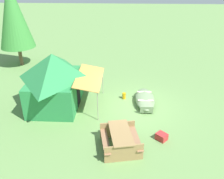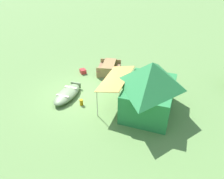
{
  "view_description": "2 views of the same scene",
  "coord_description": "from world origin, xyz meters",
  "views": [
    {
      "loc": [
        -11.06,
        0.55,
        6.76
      ],
      "look_at": [
        0.53,
        1.11,
        0.79
      ],
      "focal_mm": 38.58,
      "sensor_mm": 36.0,
      "label": 1
    },
    {
      "loc": [
        9.88,
        5.46,
        7.35
      ],
      "look_at": [
        0.07,
        1.98,
        0.84
      ],
      "focal_mm": 34.93,
      "sensor_mm": 36.0,
      "label": 2
    }
  ],
  "objects": [
    {
      "name": "beached_rowboat",
      "position": [
        0.52,
        -0.7,
        0.24
      ],
      "size": [
        2.45,
        1.07,
        0.46
      ],
      "color": "#6E865E",
      "rests_on": "ground_plane"
    },
    {
      "name": "fuel_can",
      "position": [
        0.95,
        0.44,
        0.18
      ],
      "size": [
        0.28,
        0.28,
        0.35
      ],
      "primitive_type": "cylinder",
      "rotation": [
        0.0,
        0.0,
        2.22
      ],
      "color": "#CF910E",
      "rests_on": "ground_plane"
    },
    {
      "name": "ground_plane",
      "position": [
        0.0,
        0.0,
        0.0
      ],
      "size": [
        80.0,
        80.0,
        0.0
      ],
      "primitive_type": "plane",
      "color": "#658D4C"
    },
    {
      "name": "picnic_table",
      "position": [
        -3.24,
        0.58,
        0.5
      ],
      "size": [
        2.0,
        1.83,
        0.8
      ],
      "color": "#977648",
      "rests_on": "ground_plane"
    },
    {
      "name": "cooler_box",
      "position": [
        -2.62,
        -1.2,
        0.15
      ],
      "size": [
        0.59,
        0.59,
        0.3
      ],
      "primitive_type": "cube",
      "rotation": [
        0.0,
        0.0,
        0.81
      ],
      "color": "#B82B2B",
      "rests_on": "ground_plane"
    },
    {
      "name": "canvas_cabin_tent",
      "position": [
        0.16,
        4.09,
        1.5
      ],
      "size": [
        3.64,
        3.81,
        2.89
      ],
      "color": "#298243",
      "rests_on": "ground_plane"
    }
  ]
}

